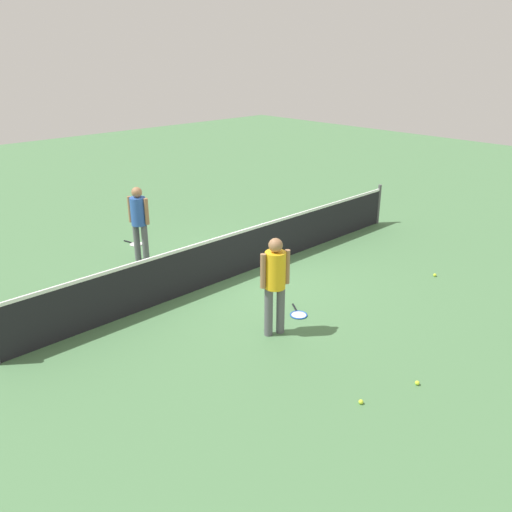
% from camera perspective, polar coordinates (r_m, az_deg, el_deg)
% --- Properties ---
extents(ground_plane, '(40.00, 40.00, 0.00)m').
position_cam_1_polar(ground_plane, '(11.17, -1.58, -1.89)').
color(ground_plane, '#4C7A4C').
extents(court_net, '(10.09, 0.09, 1.07)m').
position_cam_1_polar(court_net, '(10.98, -1.61, 0.50)').
color(court_net, '#4C4C51').
rests_on(court_net, ground_plane).
extents(player_near_side, '(0.52, 0.43, 1.70)m').
position_cam_1_polar(player_near_side, '(8.46, 2.09, -2.48)').
color(player_near_side, '#595960').
rests_on(player_near_side, ground_plane).
extents(player_far_side, '(0.45, 0.51, 1.70)m').
position_cam_1_polar(player_far_side, '(11.77, -12.62, 4.07)').
color(player_far_side, '#595960').
rests_on(player_far_side, ground_plane).
extents(tennis_racket_near_player, '(0.46, 0.58, 0.03)m').
position_cam_1_polar(tennis_racket_near_player, '(9.51, 4.63, -6.33)').
color(tennis_racket_near_player, blue).
rests_on(tennis_racket_near_player, ground_plane).
extents(tennis_racket_far_player, '(0.37, 0.61, 0.03)m').
position_cam_1_polar(tennis_racket_far_player, '(13.14, -12.98, 1.30)').
color(tennis_racket_far_player, white).
rests_on(tennis_racket_far_player, ground_plane).
extents(tennis_ball_near_player, '(0.07, 0.07, 0.07)m').
position_cam_1_polar(tennis_ball_near_player, '(8.01, 17.14, -13.06)').
color(tennis_ball_near_player, '#C6E033').
rests_on(tennis_ball_near_player, ground_plane).
extents(tennis_ball_by_net, '(0.07, 0.07, 0.07)m').
position_cam_1_polar(tennis_ball_by_net, '(11.63, 18.89, -1.97)').
color(tennis_ball_by_net, '#C6E033').
rests_on(tennis_ball_by_net, ground_plane).
extents(tennis_ball_midcourt, '(0.07, 0.07, 0.07)m').
position_cam_1_polar(tennis_ball_midcourt, '(7.47, 11.35, -15.29)').
color(tennis_ball_midcourt, '#C6E033').
rests_on(tennis_ball_midcourt, ground_plane).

